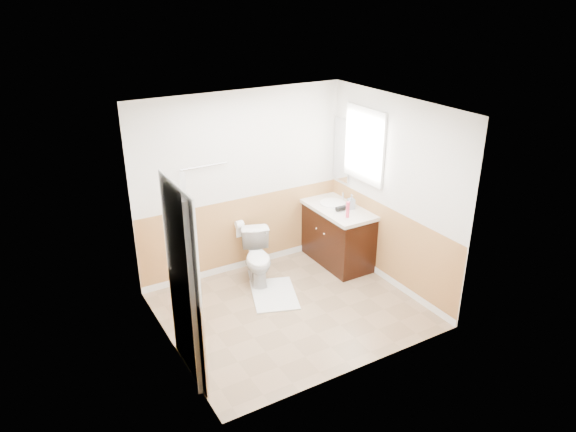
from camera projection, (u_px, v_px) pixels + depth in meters
floor at (291, 309)px, 6.60m from camera, size 3.00×3.00×0.00m
ceiling at (292, 109)px, 5.60m from camera, size 3.00×3.00×0.00m
wall_back at (242, 184)px, 7.13m from camera, size 3.00×0.00×3.00m
wall_front at (361, 265)px, 5.07m from camera, size 3.00×0.00×3.00m
wall_left at (165, 247)px, 5.41m from camera, size 0.00×3.00×3.00m
wall_right at (392, 194)px, 6.80m from camera, size 0.00×3.00×3.00m
wainscot_back at (244, 234)px, 7.42m from camera, size 3.00×0.00×3.00m
wainscot_front at (356, 329)px, 5.38m from camera, size 3.00×0.00×3.00m
wainscot_left at (172, 309)px, 5.72m from camera, size 0.00×2.60×2.60m
wainscot_right at (387, 246)px, 7.09m from camera, size 0.00×2.60×2.60m
toilet at (258, 258)px, 7.12m from camera, size 0.59×0.76×0.69m
bath_mat at (274, 294)px, 6.90m from camera, size 0.79×0.94×0.02m
vanity_cabinet at (337, 236)px, 7.60m from camera, size 0.55×1.10×0.80m
vanity_knob_left at (324, 234)px, 7.32m from camera, size 0.03×0.03×0.03m
vanity_knob_right at (316, 229)px, 7.48m from camera, size 0.03×0.03×0.03m
countertop at (338, 209)px, 7.43m from camera, size 0.60×1.15×0.05m
sink_basin at (333, 203)px, 7.54m from camera, size 0.36×0.36×0.02m
faucet at (343, 197)px, 7.60m from camera, size 0.02×0.02×0.14m
lotion_bottle at (348, 210)px, 7.06m from camera, size 0.05×0.05×0.22m
soap_dispenser at (351, 202)px, 7.34m from camera, size 0.12×0.12×0.21m
hair_dryer_body at (341, 208)px, 7.29m from camera, size 0.14×0.07×0.07m
hair_dryer_handle at (337, 210)px, 7.33m from camera, size 0.03×0.03×0.07m
mirror_panel at (342, 150)px, 7.54m from camera, size 0.02×0.35×0.90m
window_frame at (364, 145)px, 7.05m from camera, size 0.04×0.80×1.00m
window_glass at (365, 145)px, 7.05m from camera, size 0.01×0.70×0.90m
door at (191, 284)px, 5.19m from camera, size 0.29×0.78×2.04m
door_frame at (184, 285)px, 5.15m from camera, size 0.02×0.92×2.10m
door_knob at (186, 274)px, 5.51m from camera, size 0.06×0.06×0.06m
towel_bar at (204, 166)px, 6.70m from camera, size 0.62×0.02×0.02m
tp_holder_bar at (239, 224)px, 7.25m from camera, size 0.14×0.02×0.02m
tp_roll at (239, 224)px, 7.25m from camera, size 0.10×0.11×0.11m
tp_sheet at (240, 232)px, 7.29m from camera, size 0.10×0.01×0.16m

